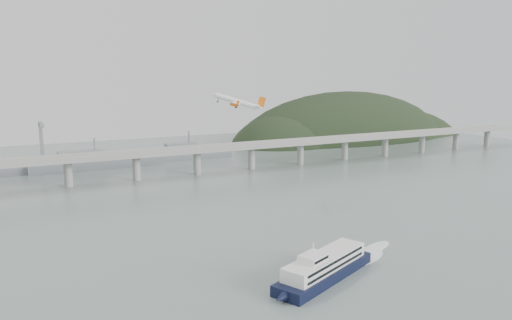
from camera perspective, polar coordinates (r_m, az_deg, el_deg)
ground at (r=232.41m, az=6.32°, el=-10.88°), size 900.00×900.00×0.00m
bridge at (r=404.22m, az=-9.58°, el=0.56°), size 800.00×22.00×23.90m
headland at (r=661.67m, az=11.09°, el=0.88°), size 365.00×155.00×156.00m
ferry at (r=208.35m, az=7.85°, el=-12.05°), size 85.95×44.17×17.21m
airliner at (r=302.00m, az=-2.13°, el=6.66°), size 29.95×28.74×12.05m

